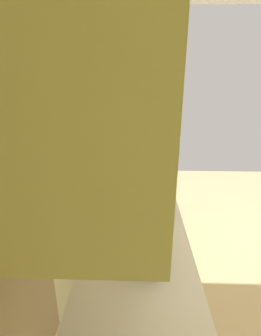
% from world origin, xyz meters
% --- Properties ---
extents(wall_back, '(3.97, 0.12, 2.67)m').
position_xyz_m(wall_back, '(0.00, 1.67, 1.34)').
color(wall_back, beige).
rests_on(wall_back, ground_plane).
extents(counter_run, '(3.02, 0.62, 0.91)m').
position_xyz_m(counter_run, '(-0.41, 1.31, 0.45)').
color(counter_run, '#D4C370').
rests_on(counter_run, ground_plane).
extents(upper_cabinets, '(1.98, 0.35, 0.64)m').
position_xyz_m(upper_cabinets, '(-0.41, 1.43, 1.86)').
color(upper_cabinets, '#D1C56C').
extents(oven_range, '(0.59, 0.69, 1.09)m').
position_xyz_m(oven_range, '(1.39, 1.27, 0.47)').
color(oven_range, '#B7BABF').
rests_on(oven_range, ground_plane).
extents(microwave, '(0.53, 0.36, 0.27)m').
position_xyz_m(microwave, '(-0.06, 1.33, 1.04)').
color(microwave, white).
rests_on(microwave, counter_run).
extents(bowl, '(0.13, 0.13, 0.05)m').
position_xyz_m(bowl, '(0.56, 1.24, 0.93)').
color(bowl, gold).
rests_on(bowl, counter_run).
extents(kettle, '(0.19, 0.14, 0.15)m').
position_xyz_m(kettle, '(-0.66, 1.24, 0.97)').
color(kettle, black).
rests_on(kettle, counter_run).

